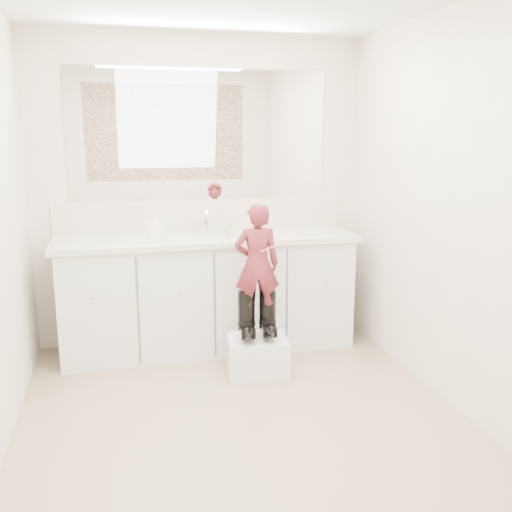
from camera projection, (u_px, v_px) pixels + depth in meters
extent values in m
plane|color=#896E59|center=(244.00, 421.00, 3.35)|extent=(3.00, 3.00, 0.00)
plane|color=beige|center=(201.00, 192.00, 4.52)|extent=(2.60, 0.00, 2.60)
plane|color=beige|center=(355.00, 294.00, 1.67)|extent=(2.60, 0.00, 2.60)
plane|color=beige|center=(455.00, 212.00, 3.40)|extent=(0.00, 3.00, 3.00)
cube|color=silver|center=(209.00, 295.00, 4.42)|extent=(2.20, 0.55, 0.85)
cube|color=beige|center=(208.00, 239.00, 4.31)|extent=(2.28, 0.58, 0.04)
cube|color=beige|center=(202.00, 215.00, 4.54)|extent=(2.28, 0.03, 0.25)
cube|color=white|center=(200.00, 135.00, 4.41)|extent=(2.00, 0.02, 1.00)
cube|color=#472819|center=(359.00, 138.00, 1.59)|extent=(2.00, 0.01, 1.20)
cylinder|color=silver|center=(204.00, 227.00, 4.46)|extent=(0.08, 0.08, 0.10)
imported|color=beige|center=(226.00, 230.00, 4.36)|extent=(0.12, 0.12, 0.09)
imported|color=white|center=(156.00, 225.00, 4.19)|extent=(0.12, 0.12, 0.21)
cube|color=silver|center=(258.00, 356.00, 3.99)|extent=(0.45, 0.39, 0.26)
imported|color=#A5323B|center=(257.00, 265.00, 3.87)|extent=(0.33, 0.24, 0.84)
cylinder|color=#D95491|center=(270.00, 248.00, 3.78)|extent=(0.14, 0.03, 0.06)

